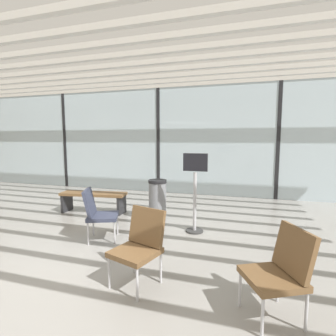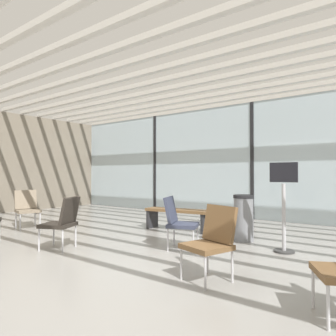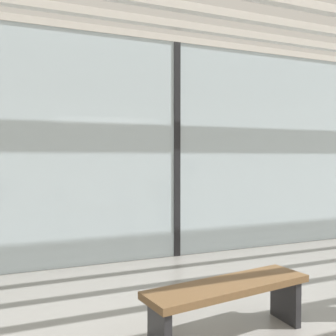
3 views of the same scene
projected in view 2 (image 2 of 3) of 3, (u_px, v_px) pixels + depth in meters
The scene contains 14 objects.
ground_plane at pixel (114, 262), 4.39m from camera, with size 60.00×60.00×0.00m, color gray.
glass_curtain_wall at pixel (253, 160), 8.57m from camera, with size 14.00×0.08×3.26m, color silver.
window_mullion_0 at pixel (156, 163), 10.67m from camera, with size 0.10×0.12×3.26m, color black.
window_mullion_1 at pixel (253, 160), 8.57m from camera, with size 0.10×0.12×3.26m, color black.
side_wall_left_panels at pixel (2, 162), 9.88m from camera, with size 0.10×11.20×3.26m, color #756B5B.
ceiling_slats at pixel (187, 68), 5.96m from camera, with size 13.72×6.72×0.10m.
parked_airplane at pixel (331, 153), 12.39m from camera, with size 13.80×4.17×4.17m.
lounge_chair_0 at pixel (63, 219), 5.12m from camera, with size 0.68×0.66×0.87m.
lounge_chair_2 at pixel (178, 219), 5.16m from camera, with size 0.67×0.64×0.87m.
lounge_chair_3 at pixel (212, 238), 3.66m from camera, with size 0.62×0.65×0.87m.
lounge_chair_4 at pixel (27, 207), 7.13m from camera, with size 0.63×0.60×0.87m.
waiting_bench at pixel (178, 214), 6.83m from camera, with size 1.54×0.60×0.47m.
trash_bin at pixel (244, 218), 5.76m from camera, with size 0.38×0.38×0.86m.
info_sign at pixel (284, 210), 4.93m from camera, with size 0.44×0.32×1.44m.
Camera 2 is at (3.27, -3.06, 1.26)m, focal length 32.87 mm.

